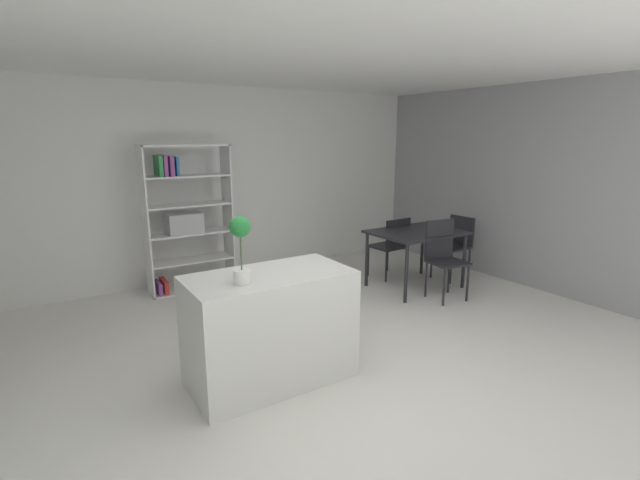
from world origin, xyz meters
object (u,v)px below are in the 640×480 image
dining_table (416,237)px  dining_chair_near (443,252)px  potted_plant_on_island (241,243)px  dining_chair_window_side (456,241)px  kitchen_island (270,328)px  open_bookshelf (184,217)px  dining_chair_far (392,242)px

dining_table → dining_chair_near: bearing=-88.4°
potted_plant_on_island → dining_table: bearing=22.1°
potted_plant_on_island → dining_table: 3.28m
potted_plant_on_island → dining_chair_near: (3.01, 0.75, -0.66)m
dining_table → dining_chair_window_side: (0.80, 0.00, -0.17)m
kitchen_island → open_bookshelf: size_ratio=0.69×
dining_table → dining_chair_window_side: size_ratio=1.31×
dining_table → dining_chair_far: (0.01, 0.47, -0.17)m
potted_plant_on_island → open_bookshelf: open_bookshelf is taller
open_bookshelf → kitchen_island: bearing=-92.1°
open_bookshelf → dining_chair_near: 3.35m
open_bookshelf → dining_chair_window_side: size_ratio=2.15×
kitchen_island → potted_plant_on_island: 0.83m
open_bookshelf → dining_table: bearing=-30.8°
potted_plant_on_island → dining_chair_far: size_ratio=0.58×
dining_chair_near → dining_chair_window_side: bearing=38.9°
dining_chair_far → kitchen_island: bearing=26.2°
open_bookshelf → dining_chair_near: (2.64, -2.04, -0.39)m
kitchen_island → dining_chair_near: bearing=13.1°
dining_table → dining_chair_near: 0.48m
dining_chair_far → open_bookshelf: bearing=-26.5°
dining_table → dining_chair_far: bearing=89.2°
dining_table → potted_plant_on_island: bearing=-157.9°
kitchen_island → open_bookshelf: (0.10, 2.67, 0.51)m
potted_plant_on_island → kitchen_island: bearing=22.0°
dining_chair_window_side → dining_chair_far: 0.92m
kitchen_island → dining_table: (2.72, 1.11, 0.23)m
potted_plant_on_island → dining_chair_window_side: bearing=17.8°
dining_chair_window_side → dining_table: bearing=-92.4°
kitchen_island → potted_plant_on_island: bearing=-158.0°
dining_chair_window_side → dining_chair_far: (-0.79, 0.47, -0.00)m
kitchen_island → dining_chair_window_side: 3.69m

